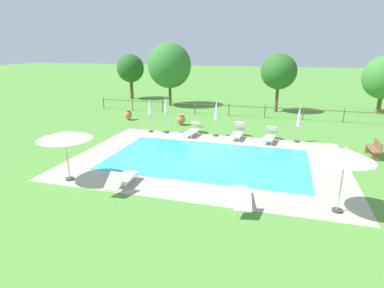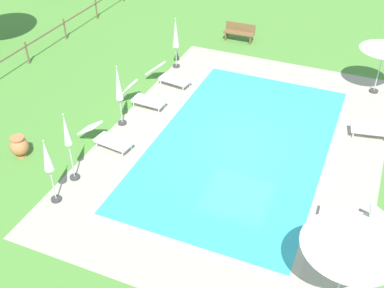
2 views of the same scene
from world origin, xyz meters
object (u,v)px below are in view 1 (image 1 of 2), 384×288
object	(u,v)px
patio_umbrella_closed_row_mid_east	(150,109)
sun_lounger_north_mid	(241,196)
tree_far_west	(279,72)
patio_umbrella_closed_row_centre	(166,109)
patio_umbrella_open_by_bench	(346,155)
sun_lounger_north_far	(193,130)
terracotta_urn_near_fence	(128,115)
patio_umbrella_closed_row_west	(299,118)
tree_east_mid	(384,77)
wooden_bench_lawn_side	(375,148)
tree_west_mid	(169,66)
patio_umbrella_open_foreground	(65,135)
sun_lounger_south_near_corner	(238,132)
sun_lounger_north_near_steps	(270,136)
patio_umbrella_closed_row_mid_west	(216,112)
sun_lounger_north_end	(123,179)
terracotta_urn_by_tree	(181,119)
tree_centre	(130,69)

from	to	relation	value
patio_umbrella_closed_row_mid_east	sun_lounger_north_mid	bearing A→B (deg)	-50.22
tree_far_west	patio_umbrella_closed_row_mid_east	bearing A→B (deg)	-129.86
patio_umbrella_closed_row_centre	patio_umbrella_open_by_bench	bearing A→B (deg)	-41.31
sun_lounger_north_far	terracotta_urn_near_fence	distance (m)	6.71
patio_umbrella_closed_row_west	tree_east_mid	world-z (taller)	tree_east_mid
patio_umbrella_closed_row_west	wooden_bench_lawn_side	distance (m)	4.26
tree_far_west	tree_west_mid	distance (m)	9.99
patio_umbrella_open_foreground	patio_umbrella_open_by_bench	size ratio (longest dim) A/B	0.95
sun_lounger_south_near_corner	tree_west_mid	distance (m)	13.00
tree_far_west	sun_lounger_north_far	bearing A→B (deg)	-117.44
patio_umbrella_open_by_bench	tree_far_west	world-z (taller)	tree_far_west
sun_lounger_north_near_steps	patio_umbrella_closed_row_mid_west	xyz separation A→B (m)	(-3.39, 0.36, 1.18)
sun_lounger_north_end	terracotta_urn_by_tree	bearing A→B (deg)	95.17
patio_umbrella_closed_row_centre	tree_centre	distance (m)	15.18
sun_lounger_north_far	tree_west_mid	bearing A→B (deg)	117.38
sun_lounger_north_mid	patio_umbrella_closed_row_west	bearing A→B (deg)	76.08
patio_umbrella_closed_row_mid_east	terracotta_urn_near_fence	size ratio (longest dim) A/B	2.81
patio_umbrella_closed_row_mid_west	tree_east_mid	size ratio (longest dim) A/B	0.49
wooden_bench_lawn_side	tree_centre	size ratio (longest dim) A/B	0.32
patio_umbrella_open_by_bench	patio_umbrella_closed_row_mid_east	world-z (taller)	patio_umbrella_open_by_bench
patio_umbrella_closed_row_west	patio_umbrella_closed_row_mid_east	world-z (taller)	patio_umbrella_closed_row_west
sun_lounger_north_end	tree_east_mid	bearing A→B (deg)	54.31
patio_umbrella_open_foreground	patio_umbrella_open_by_bench	bearing A→B (deg)	0.97
patio_umbrella_open_foreground	terracotta_urn_by_tree	world-z (taller)	patio_umbrella_open_foreground
sun_lounger_north_mid	patio_umbrella_open_foreground	xyz separation A→B (m)	(-7.39, 0.25, 1.62)
patio_umbrella_open_foreground	tree_east_mid	bearing A→B (deg)	49.60
patio_umbrella_open_by_bench	patio_umbrella_closed_row_mid_east	xyz separation A→B (m)	(-10.48, 8.19, -0.57)
patio_umbrella_closed_row_mid_west	patio_umbrella_open_by_bench	bearing A→B (deg)	-54.12
patio_umbrella_closed_row_mid_east	patio_umbrella_closed_row_centre	bearing A→B (deg)	3.49
terracotta_urn_near_fence	patio_umbrella_open_foreground	bearing A→B (deg)	-75.69
terracotta_urn_near_fence	tree_east_mid	size ratio (longest dim) A/B	0.17
patio_umbrella_closed_row_mid_east	wooden_bench_lawn_side	size ratio (longest dim) A/B	1.50
patio_umbrella_closed_row_centre	wooden_bench_lawn_side	xyz separation A→B (m)	(12.04, -1.55, -1.14)
sun_lounger_north_far	terracotta_urn_by_tree	size ratio (longest dim) A/B	2.67
terracotta_urn_near_fence	tree_far_west	world-z (taller)	tree_far_west
sun_lounger_south_near_corner	patio_umbrella_closed_row_west	bearing A→B (deg)	2.86
tree_far_west	tree_centre	xyz separation A→B (m)	(-15.37, 3.05, -0.21)
sun_lounger_north_end	patio_umbrella_closed_row_mid_west	distance (m)	8.93
patio_umbrella_closed_row_centre	terracotta_urn_by_tree	distance (m)	2.63
terracotta_urn_near_fence	tree_east_mid	world-z (taller)	tree_east_mid
sun_lounger_north_mid	sun_lounger_south_near_corner	xyz separation A→B (m)	(-1.35, 8.68, 0.03)
terracotta_urn_near_fence	tree_centre	xyz separation A→B (m)	(-4.42, 9.60, 2.81)
patio_umbrella_open_foreground	patio_umbrella_closed_row_mid_west	bearing A→B (deg)	61.67
sun_lounger_south_near_corner	tree_east_mid	world-z (taller)	tree_east_mid
sun_lounger_south_near_corner	patio_umbrella_open_by_bench	world-z (taller)	patio_umbrella_open_by_bench
tree_far_west	sun_lounger_south_near_corner	bearing A→B (deg)	-102.32
terracotta_urn_by_tree	sun_lounger_north_far	bearing A→B (deg)	-56.36
sun_lounger_north_near_steps	terracotta_urn_near_fence	distance (m)	11.29
sun_lounger_north_near_steps	patio_umbrella_open_by_bench	world-z (taller)	patio_umbrella_open_by_bench
patio_umbrella_closed_row_centre	sun_lounger_north_far	bearing A→B (deg)	-2.45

